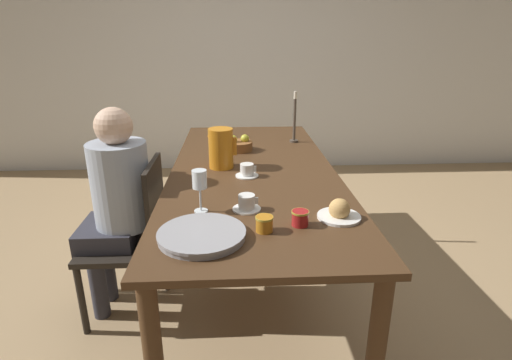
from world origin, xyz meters
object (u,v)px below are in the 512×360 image
bread_plate (339,212)px  jam_jar_amber (264,223)px  wine_glass_water (200,181)px  jam_jar_red (300,217)px  candlestick_tall (294,122)px  teacup_across (247,171)px  chair_person_side (135,236)px  person_seated (116,197)px  red_pitcher (221,148)px  fruit_bowl (239,145)px  teacup_near_person (247,203)px  serving_tray (202,235)px

bread_plate → jam_jar_amber: bearing=-162.4°
wine_glass_water → jam_jar_red: bearing=-20.9°
candlestick_tall → teacup_across: bearing=-116.5°
chair_person_side → wine_glass_water: 0.70m
person_seated → red_pitcher: size_ratio=5.12×
jam_jar_red → fruit_bowl: fruit_bowl is taller
red_pitcher → fruit_bowl: size_ratio=1.28×
wine_glass_water → fruit_bowl: wine_glass_water is taller
chair_person_side → jam_jar_red: bearing=-122.8°
jam_jar_amber → jam_jar_red: bearing=16.7°
bread_plate → jam_jar_red: (-0.17, -0.06, 0.01)m
teacup_across → jam_jar_amber: 0.65m
red_pitcher → chair_person_side: bearing=-152.1°
person_seated → teacup_across: person_seated is taller
wine_glass_water → teacup_near_person: size_ratio=1.51×
teacup_across → fruit_bowl: bearing=94.0°
serving_tray → bread_plate: size_ratio=1.84×
teacup_near_person → jam_jar_red: size_ratio=1.77×
teacup_across → jam_jar_red: teacup_across is taller
teacup_near_person → jam_jar_red: (0.21, -0.16, 0.00)m
red_pitcher → candlestick_tall: (0.50, 0.56, 0.03)m
chair_person_side → red_pitcher: size_ratio=3.90×
red_pitcher → serving_tray: (-0.05, -0.86, -0.10)m
chair_person_side → fruit_bowl: size_ratio=4.98×
teacup_near_person → fruit_bowl: size_ratio=0.70×
teacup_across → fruit_bowl: fruit_bowl is taller
wine_glass_water → teacup_across: bearing=64.4°
wine_glass_water → teacup_across: wine_glass_water is taller
red_pitcher → teacup_across: red_pitcher is taller
bread_plate → fruit_bowl: size_ratio=1.02×
red_pitcher → teacup_near_person: (0.13, -0.60, -0.08)m
red_pitcher → serving_tray: size_ratio=0.68×
chair_person_side → candlestick_tall: size_ratio=2.49×
red_pitcher → bread_plate: size_ratio=1.25×
teacup_across → teacup_near_person: bearing=-92.0°
red_pitcher → teacup_across: bearing=-48.8°
teacup_near_person → candlestick_tall: bearing=72.1°
bread_plate → jam_jar_amber: size_ratio=2.58×
chair_person_side → jam_jar_amber: size_ratio=12.61×
teacup_across → red_pitcher: bearing=131.2°
teacup_near_person → candlestick_tall: (0.37, 1.16, 0.11)m
person_seated → candlestick_tall: bearing=-54.1°
chair_person_side → person_seated: (-0.09, 0.04, 0.22)m
person_seated → jam_jar_amber: size_ratio=16.55×
chair_person_side → wine_glass_water: size_ratio=4.70×
bread_plate → candlestick_tall: candlestick_tall is taller
serving_tray → fruit_bowl: fruit_bowl is taller
red_pitcher → wine_glass_water: bearing=-96.7°
wine_glass_water → jam_jar_amber: bearing=-37.4°
jam_jar_red → candlestick_tall: (0.17, 1.32, 0.11)m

